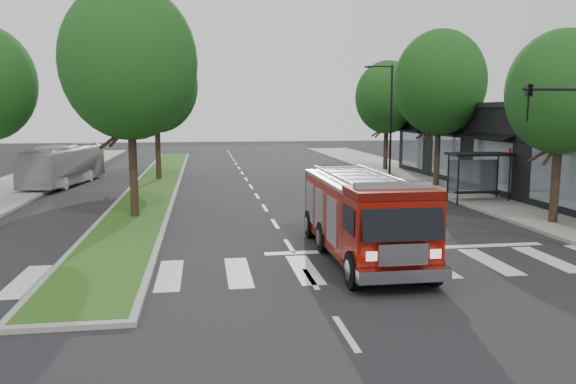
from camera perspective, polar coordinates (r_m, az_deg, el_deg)
name	(u,v)px	position (r m, az deg, el deg)	size (l,w,h in m)	color
ground	(289,246)	(19.99, 0.14, -5.53)	(140.00, 140.00, 0.00)	black
sidewalk_right	(482,195)	(33.36, 19.09, -0.30)	(5.00, 80.00, 0.15)	gray
median	(157,183)	(37.60, -13.19, 0.86)	(3.00, 50.00, 0.15)	gray
storefront_row	(558,151)	(35.43, 25.75, 3.76)	(8.00, 30.00, 5.00)	black
bus_shelter	(478,164)	(30.90, 18.71, 2.75)	(3.20, 1.60, 2.61)	black
tree_right_near	(561,92)	(25.66, 26.02, 9.09)	(4.40, 4.40, 8.05)	black
tree_right_mid	(440,83)	(36.24, 15.17, 10.68)	(5.60, 5.60, 9.72)	black
tree_right_far	(387,97)	(45.56, 10.02, 9.45)	(5.00, 5.00, 8.73)	black
tree_median_near	(129,62)	(25.46, -15.84, 12.56)	(5.80, 5.80, 10.16)	black
tree_median_far	(156,85)	(39.35, -13.27, 10.53)	(5.60, 5.60, 9.72)	black
streetlight_right_far	(389,115)	(41.39, 10.23, 7.71)	(2.11, 0.20, 8.00)	black
fire_engine	(362,216)	(18.35, 7.53, -2.48)	(2.56, 8.22, 2.85)	#500904
city_bus	(64,165)	(39.12, -21.77, 2.56)	(2.17, 9.27, 2.58)	#B3B3B7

